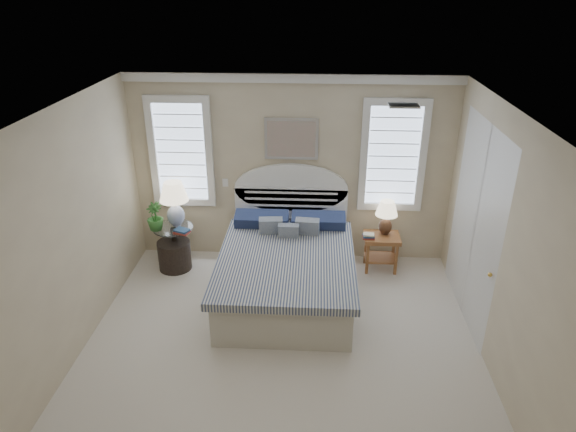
{
  "coord_description": "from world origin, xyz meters",
  "views": [
    {
      "loc": [
        0.35,
        -4.32,
        3.85
      ],
      "look_at": [
        0.04,
        1.0,
        1.34
      ],
      "focal_mm": 32.0,
      "sensor_mm": 36.0,
      "label": 1
    }
  ],
  "objects_px": {
    "bed": "(287,267)",
    "floor_pot": "(175,255)",
    "lamp_right": "(386,214)",
    "side_table_left": "(174,242)",
    "lamp_left": "(174,199)",
    "nightstand_right": "(381,245)"
  },
  "relations": [
    {
      "from": "side_table_left",
      "to": "nightstand_right",
      "type": "bearing_deg",
      "value": 1.94
    },
    {
      "from": "bed",
      "to": "lamp_right",
      "type": "xyz_separation_m",
      "value": [
        1.34,
        0.77,
        0.45
      ]
    },
    {
      "from": "side_table_left",
      "to": "floor_pot",
      "type": "relative_size",
      "value": 1.35
    },
    {
      "from": "lamp_left",
      "to": "side_table_left",
      "type": "bearing_deg",
      "value": -115.9
    },
    {
      "from": "lamp_right",
      "to": "nightstand_right",
      "type": "bearing_deg",
      "value": -120.0
    },
    {
      "from": "floor_pot",
      "to": "lamp_right",
      "type": "bearing_deg",
      "value": 4.41
    },
    {
      "from": "nightstand_right",
      "to": "lamp_left",
      "type": "height_order",
      "value": "lamp_left"
    },
    {
      "from": "floor_pot",
      "to": "bed",
      "type": "bearing_deg",
      "value": -18.06
    },
    {
      "from": "nightstand_right",
      "to": "lamp_left",
      "type": "xyz_separation_m",
      "value": [
        -2.91,
        -0.02,
        0.64
      ]
    },
    {
      "from": "bed",
      "to": "nightstand_right",
      "type": "height_order",
      "value": "bed"
    },
    {
      "from": "bed",
      "to": "nightstand_right",
      "type": "xyz_separation_m",
      "value": [
        1.3,
        0.69,
        0.0
      ]
    },
    {
      "from": "nightstand_right",
      "to": "bed",
      "type": "bearing_deg",
      "value": -151.97
    },
    {
      "from": "side_table_left",
      "to": "lamp_left",
      "type": "distance_m",
      "value": 0.65
    },
    {
      "from": "bed",
      "to": "floor_pot",
      "type": "bearing_deg",
      "value": 161.94
    },
    {
      "from": "floor_pot",
      "to": "lamp_right",
      "type": "distance_m",
      "value": 3.07
    },
    {
      "from": "side_table_left",
      "to": "lamp_right",
      "type": "bearing_deg",
      "value": 3.39
    },
    {
      "from": "bed",
      "to": "lamp_right",
      "type": "distance_m",
      "value": 1.61
    },
    {
      "from": "bed",
      "to": "lamp_left",
      "type": "distance_m",
      "value": 1.86
    },
    {
      "from": "nightstand_right",
      "to": "lamp_right",
      "type": "relative_size",
      "value": 1.05
    },
    {
      "from": "floor_pot",
      "to": "lamp_left",
      "type": "bearing_deg",
      "value": 73.69
    },
    {
      "from": "lamp_right",
      "to": "side_table_left",
      "type": "bearing_deg",
      "value": -176.61
    },
    {
      "from": "nightstand_right",
      "to": "lamp_left",
      "type": "relative_size",
      "value": 0.81
    }
  ]
}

